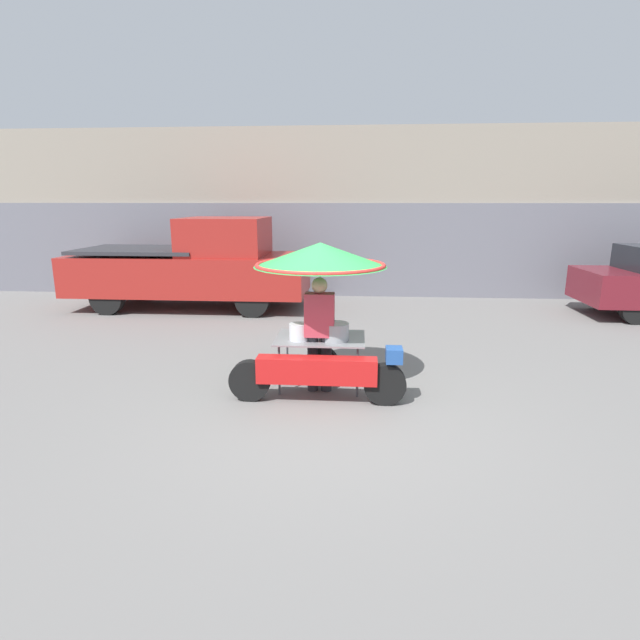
{
  "coord_description": "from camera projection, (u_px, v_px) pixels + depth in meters",
  "views": [
    {
      "loc": [
        0.27,
        -5.51,
        2.46
      ],
      "look_at": [
        -0.22,
        0.85,
        0.93
      ],
      "focal_mm": 28.0,
      "sensor_mm": 36.0,
      "label": 1
    }
  ],
  "objects": [
    {
      "name": "pickup_truck",
      "position": [
        196.0,
        266.0,
        11.54
      ],
      "size": [
        5.42,
        1.98,
        2.09
      ],
      "color": "black",
      "rests_on": "ground"
    },
    {
      "name": "ground_plane",
      "position": [
        333.0,
        413.0,
        5.94
      ],
      "size": [
        36.0,
        36.0,
        0.0
      ],
      "primitive_type": "plane",
      "color": "slate"
    },
    {
      "name": "shopfront_building",
      "position": [
        349.0,
        213.0,
        13.72
      ],
      "size": [
        28.0,
        2.06,
        4.28
      ],
      "color": "gray",
      "rests_on": "ground"
    },
    {
      "name": "vendor_person",
      "position": [
        320.0,
        329.0,
        6.45
      ],
      "size": [
        0.38,
        0.22,
        1.52
      ],
      "color": "#2D2D33",
      "rests_on": "ground"
    },
    {
      "name": "vendor_motorcycle_cart",
      "position": [
        320.0,
        279.0,
        6.4
      ],
      "size": [
        2.21,
        1.72,
        1.94
      ],
      "color": "black",
      "rests_on": "ground"
    }
  ]
}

